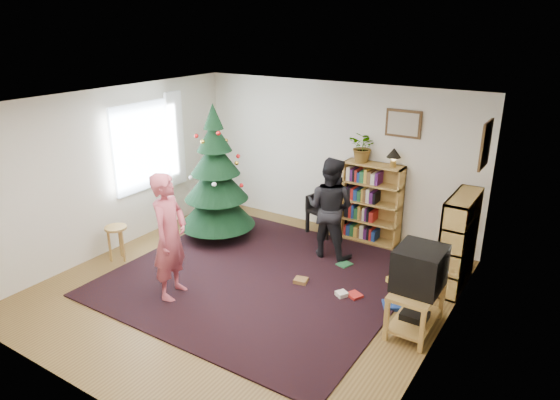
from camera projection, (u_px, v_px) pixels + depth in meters
The scene contains 23 objects.
floor at pixel (247, 287), 6.79m from camera, with size 5.00×5.00×0.00m, color brown.
ceiling at pixel (243, 102), 5.93m from camera, with size 5.00×5.00×0.00m, color white.
wall_back at pixel (334, 157), 8.34m from camera, with size 5.00×0.02×2.50m, color silver.
wall_front at pixel (76, 283), 4.38m from camera, with size 5.00×0.02×2.50m, color silver.
wall_left at pixel (113, 171), 7.62m from camera, with size 0.02×5.00×2.50m, color silver.
wall_right at pixel (442, 246), 5.09m from camera, with size 0.02×5.00×2.50m, color silver.
rug at pixel (260, 277), 7.02m from camera, with size 3.80×3.60×0.02m, color black.
window_pane at pixel (143, 147), 8.00m from camera, with size 0.04×1.20×1.40m, color silver.
curtain at pixel (175, 139), 8.53m from camera, with size 0.06×0.35×1.60m, color white.
picture_back at pixel (403, 124), 7.49m from camera, with size 0.55×0.03×0.42m.
picture_right at pixel (486, 145), 6.25m from camera, with size 0.03×0.50×0.60m.
christmas_tree at pixel (216, 184), 8.01m from camera, with size 1.23×1.23×2.23m.
bookshelf_back at pixel (372, 202), 8.01m from camera, with size 0.95×0.30×1.30m.
bookshelf_right at pixel (458, 241), 6.62m from camera, with size 0.30×0.95×1.30m.
tv_stand at pixel (416, 305), 5.77m from camera, with size 0.47×0.84×0.55m.
crt_tv at pixel (419, 268), 5.61m from camera, with size 0.52×0.56×0.49m.
armchair at pixel (329, 204), 8.39m from camera, with size 0.62×0.63×0.92m.
stool at pixel (116, 234), 7.42m from camera, with size 0.32×0.32×0.54m.
person_standing at pixel (170, 237), 6.31m from camera, with size 0.61×0.40×1.68m, color #B34753.
person_by_chair at pixel (330, 208), 7.44m from camera, with size 0.76×0.59×1.56m, color black.
potted_plant at pixel (364, 147), 7.81m from camera, with size 0.44×0.38×0.49m, color gray.
table_lamp at pixel (394, 154), 7.57m from camera, with size 0.22×0.22×0.30m.
floor_clutter at pixel (354, 286), 6.73m from camera, with size 1.47×1.02×0.08m.
Camera 1 is at (3.59, -4.79, 3.44)m, focal length 32.00 mm.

